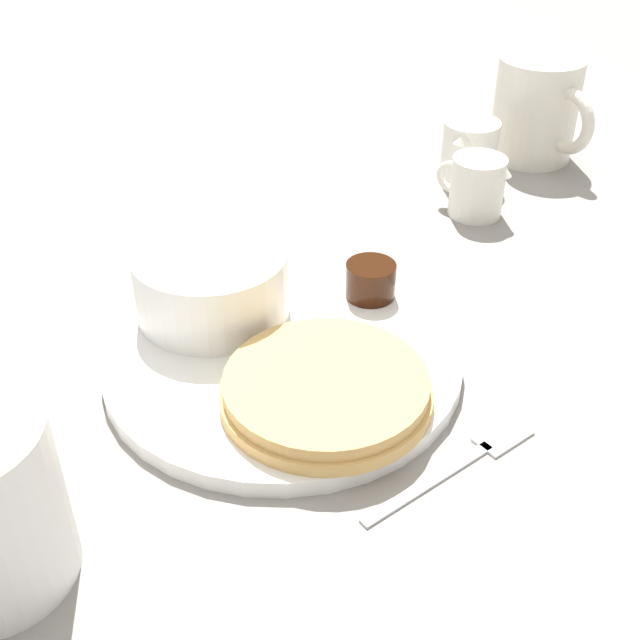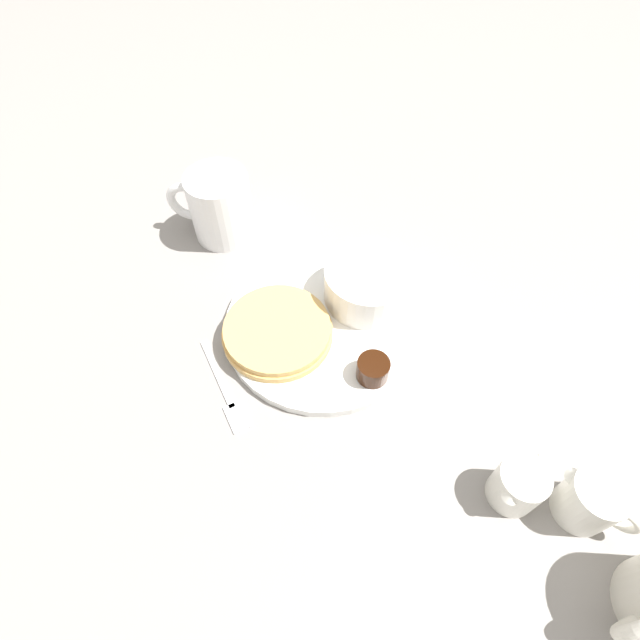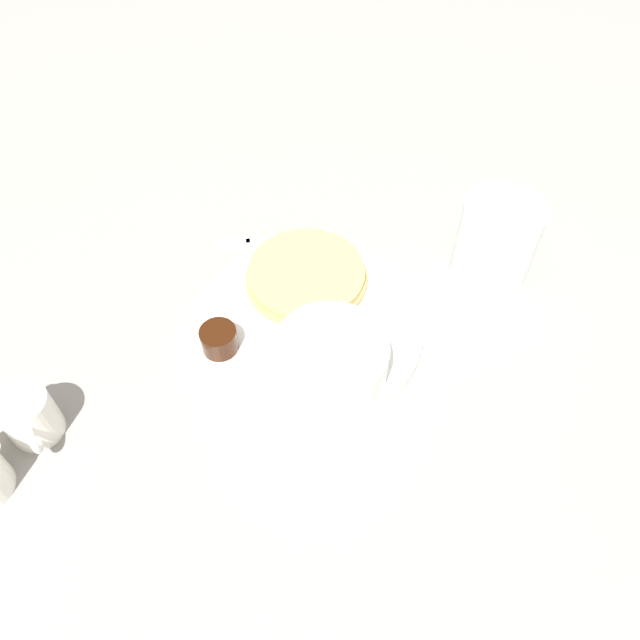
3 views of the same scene
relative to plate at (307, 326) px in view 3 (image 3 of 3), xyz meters
The scene contains 9 objects.
ground_plane 0.01m from the plate, ahead, with size 4.00×4.00×0.00m, color gray.
plate is the anchor object (origin of this frame).
pancake_stack 0.06m from the plate, 41.10° to the right, with size 0.13×0.13×0.02m.
bowl 0.08m from the plate, 156.90° to the left, with size 0.11×0.11×0.05m.
syrup_cup 0.09m from the plate, 66.90° to the left, with size 0.04×0.04×0.03m.
butter_ramekin 0.10m from the plate, 147.90° to the left, with size 0.04×0.04×0.04m.
coffee_mug 0.23m from the plate, 110.02° to the right, with size 0.09×0.12×0.10m.
creamer_pitcher_near 0.28m from the plate, 72.67° to the left, with size 0.07×0.05×0.06m.
fork 0.14m from the plate, 19.68° to the right, with size 0.08×0.12×0.00m.
Camera 3 is at (-0.30, 0.26, 0.53)m, focal length 35.00 mm.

